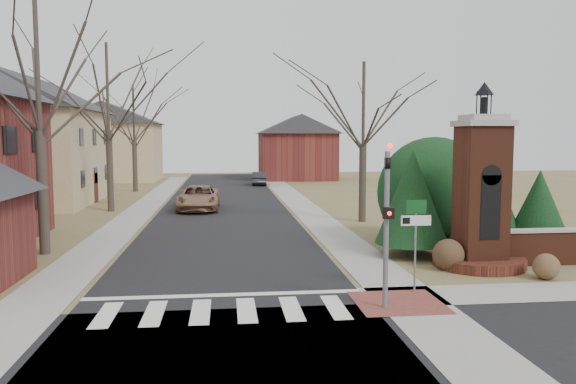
{
  "coord_description": "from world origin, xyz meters",
  "views": [
    {
      "loc": [
        0.07,
        -13.69,
        4.55
      ],
      "look_at": [
        2.29,
        6.0,
        2.64
      ],
      "focal_mm": 35.0,
      "sensor_mm": 36.0,
      "label": 1
    }
  ],
  "objects": [
    {
      "name": "ground",
      "position": [
        0.0,
        0.0,
        0.0
      ],
      "size": [
        120.0,
        120.0,
        0.0
      ],
      "primitive_type": "plane",
      "color": "brown",
      "rests_on": "ground"
    },
    {
      "name": "main_street",
      "position": [
        0.0,
        22.0,
        0.01
      ],
      "size": [
        8.0,
        70.0,
        0.01
      ],
      "primitive_type": "cube",
      "color": "black",
      "rests_on": "ground"
    },
    {
      "name": "cross_street",
      "position": [
        0.0,
        -3.0,
        0.01
      ],
      "size": [
        120.0,
        8.0,
        0.01
      ],
      "primitive_type": "cube",
      "color": "black",
      "rests_on": "ground"
    },
    {
      "name": "crosswalk_zone",
      "position": [
        0.0,
        0.8,
        0.01
      ],
      "size": [
        8.0,
        2.2,
        0.02
      ],
      "primitive_type": "cube",
      "color": "silver",
      "rests_on": "ground"
    },
    {
      "name": "stop_bar",
      "position": [
        0.0,
        2.3,
        0.01
      ],
      "size": [
        8.0,
        0.35,
        0.02
      ],
      "primitive_type": "cube",
      "color": "silver",
      "rests_on": "ground"
    },
    {
      "name": "sidewalk_right_main",
      "position": [
        5.2,
        22.0,
        0.01
      ],
      "size": [
        2.0,
        60.0,
        0.02
      ],
      "primitive_type": "cube",
      "color": "gray",
      "rests_on": "ground"
    },
    {
      "name": "sidewalk_left",
      "position": [
        -5.2,
        22.0,
        0.01
      ],
      "size": [
        2.0,
        60.0,
        0.02
      ],
      "primitive_type": "cube",
      "color": "gray",
      "rests_on": "ground"
    },
    {
      "name": "curb_apron",
      "position": [
        4.8,
        1.0,
        0.01
      ],
      "size": [
        2.4,
        2.4,
        0.02
      ],
      "primitive_type": "cube",
      "color": "brown",
      "rests_on": "ground"
    },
    {
      "name": "traffic_signal_pole",
      "position": [
        4.3,
        0.57,
        2.59
      ],
      "size": [
        0.28,
        0.41,
        4.5
      ],
      "color": "slate",
      "rests_on": "ground"
    },
    {
      "name": "sign_post",
      "position": [
        5.59,
        1.99,
        1.95
      ],
      "size": [
        0.9,
        0.07,
        2.75
      ],
      "color": "slate",
      "rests_on": "ground"
    },
    {
      "name": "brick_gate_monument",
      "position": [
        9.0,
        4.99,
        2.17
      ],
      "size": [
        3.2,
        3.2,
        6.47
      ],
      "color": "#5A2A1A",
      "rests_on": "ground"
    },
    {
      "name": "house_stucco_left",
      "position": [
        -13.5,
        27.0,
        4.59
      ],
      "size": [
        9.8,
        12.8,
        9.28
      ],
      "color": "#D7B78F",
      "rests_on": "ground"
    },
    {
      "name": "house_distant_left",
      "position": [
        -12.01,
        48.0,
        4.25
      ],
      "size": [
        10.8,
        8.8,
        8.53
      ],
      "color": "#D7B78F",
      "rests_on": "ground"
    },
    {
      "name": "house_distant_right",
      "position": [
        7.99,
        47.99,
        3.65
      ],
      "size": [
        8.8,
        8.8,
        7.3
      ],
      "color": "maroon",
      "rests_on": "ground"
    },
    {
      "name": "evergreen_near",
      "position": [
        7.2,
        7.0,
        2.3
      ],
      "size": [
        2.8,
        2.8,
        4.1
      ],
      "color": "#473D33",
      "rests_on": "ground"
    },
    {
      "name": "evergreen_mid",
      "position": [
        10.5,
        8.2,
        2.6
      ],
      "size": [
        3.4,
        3.4,
        4.7
      ],
      "color": "#473D33",
      "rests_on": "ground"
    },
    {
      "name": "evergreen_far",
      "position": [
        12.5,
        7.2,
        1.9
      ],
      "size": [
        2.4,
        2.4,
        3.3
      ],
      "color": "#473D33",
      "rests_on": "ground"
    },
    {
      "name": "evergreen_mass",
      "position": [
        9.0,
        9.5,
        2.4
      ],
      "size": [
        4.8,
        4.8,
        4.8
      ],
      "primitive_type": "sphere",
      "color": "black",
      "rests_on": "ground"
    },
    {
      "name": "bare_tree_0",
      "position": [
        -7.0,
        9.0,
        7.7
      ],
      "size": [
        8.05,
        8.05,
        11.15
      ],
      "color": "#473D33",
      "rests_on": "ground"
    },
    {
      "name": "bare_tree_1",
      "position": [
        -7.0,
        22.0,
        8.03
      ],
      "size": [
        8.4,
        8.4,
        11.64
      ],
      "color": "#473D33",
      "rests_on": "ground"
    },
    {
      "name": "bare_tree_2",
      "position": [
        -7.5,
        35.0,
        7.03
      ],
      "size": [
        7.35,
        7.35,
        10.19
      ],
      "color": "#473D33",
      "rests_on": "ground"
    },
    {
      "name": "bare_tree_3",
      "position": [
        7.5,
        16.0,
        6.69
      ],
      "size": [
        7.0,
        7.0,
        9.7
      ],
      "color": "#473D33",
      "rests_on": "ground"
    },
    {
      "name": "pickup_truck",
      "position": [
        -1.6,
        22.04,
        0.77
      ],
      "size": [
        2.65,
        5.57,
        1.53
      ],
      "primitive_type": "imported",
      "rotation": [
        0.0,
        0.0,
        -0.02
      ],
      "color": "#9A7054",
      "rests_on": "ground"
    },
    {
      "name": "distant_car",
      "position": [
        3.4,
        40.43,
        0.64
      ],
      "size": [
        1.6,
        3.97,
        1.28
      ],
      "primitive_type": "imported",
      "rotation": [
        0.0,
        0.0,
        3.08
      ],
      "color": "#2C2E33",
      "rests_on": "ground"
    },
    {
      "name": "dry_shrub_left",
      "position": [
        7.7,
        4.6,
        0.54
      ],
      "size": [
        1.08,
        1.08,
        1.08
      ],
      "primitive_type": "sphere",
      "color": "#4C3422",
      "rests_on": "ground"
    },
    {
      "name": "dry_shrub_right",
      "position": [
        10.33,
        3.0,
        0.42
      ],
      "size": [
        0.85,
        0.85,
        0.85
      ],
      "primitive_type": "sphere",
      "color": "brown",
      "rests_on": "ground"
    }
  ]
}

